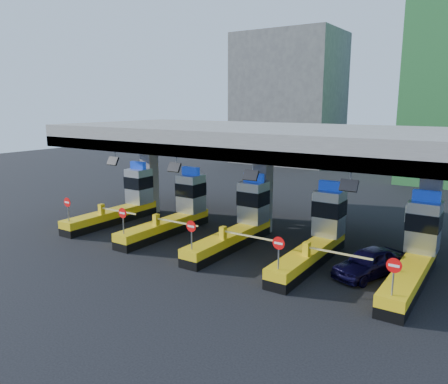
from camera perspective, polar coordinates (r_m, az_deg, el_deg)
The scene contains 9 objects.
ground at distance 26.85m, azimuth 1.87°, elevation -6.84°, with size 120.00×120.00×0.00m, color black.
toll_canopy at distance 28.07m, azimuth 5.06°, elevation 6.73°, with size 28.00×12.09×7.00m.
toll_lane_far_left at distance 32.85m, azimuth -12.85°, elevation -1.18°, with size 4.43×8.00×4.16m.
toll_lane_left at distance 29.50m, azimuth -6.11°, elevation -2.39°, with size 4.43×8.00×4.16m.
toll_lane_center at distance 26.68m, azimuth 2.21°, elevation -3.83°, with size 4.43×8.00×4.16m.
toll_lane_right at distance 24.55m, azimuth 12.26°, elevation -5.46°, with size 4.43×8.00×4.16m.
toll_lane_far_right at distance 23.33m, azimuth 23.84°, elevation -7.11°, with size 4.43×8.00×4.16m.
bg_building_concrete at distance 63.86m, azimuth 8.40°, elevation 11.89°, with size 14.00×10.00×18.00m, color #4C4C49.
van at distance 23.06m, azimuth 18.38°, elevation -8.72°, with size 1.68×4.18×1.42m, color black.
Camera 1 is at (13.37, -21.70, 8.46)m, focal length 35.00 mm.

